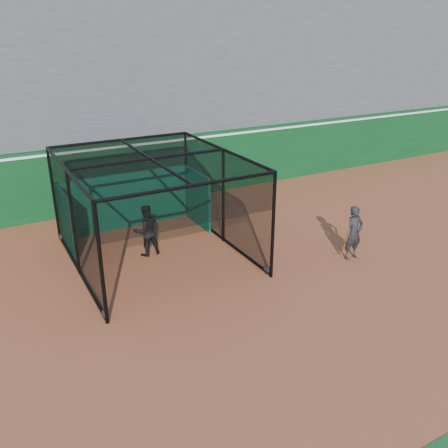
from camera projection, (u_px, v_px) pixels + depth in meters
ground at (248, 307)px, 11.67m from camera, size 120.00×120.00×0.00m
outfield_wall at (133, 172)px, 18.06m from camera, size 50.00×0.50×2.50m
grandstand at (98, 76)px, 19.89m from camera, size 50.00×7.85×8.95m
batting_cage at (154, 209)px, 13.71m from camera, size 4.67×5.57×3.00m
batter at (146, 230)px, 14.07m from camera, size 0.80×0.63×1.58m
on_deck_player at (354, 233)px, 13.84m from camera, size 0.63×0.43×1.63m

